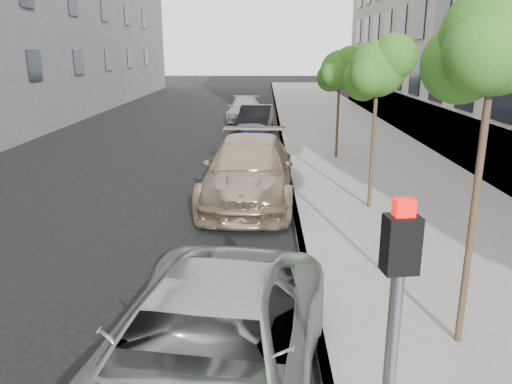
{
  "coord_description": "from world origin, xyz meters",
  "views": [
    {
      "loc": [
        0.34,
        -5.0,
        4.27
      ],
      "look_at": [
        0.18,
        4.63,
        1.5
      ],
      "focal_mm": 35.0,
      "sensor_mm": 36.0,
      "label": 1
    }
  ],
  "objects_px": {
    "suv": "(249,170)",
    "signal_pole": "(392,349)",
    "minivan": "(205,359)",
    "tree_near": "(498,40)",
    "tree_mid": "(379,69)",
    "sedan_black": "(256,120)",
    "tree_far": "(341,70)",
    "sedan_rear": "(245,109)",
    "sedan_blue": "(253,141)"
  },
  "relations": [
    {
      "from": "suv",
      "to": "sedan_blue",
      "type": "distance_m",
      "value": 5.89
    },
    {
      "from": "sedan_black",
      "to": "sedan_rear",
      "type": "xyz_separation_m",
      "value": [
        -0.77,
        5.24,
        -0.04
      ]
    },
    {
      "from": "tree_far",
      "to": "signal_pole",
      "type": "relative_size",
      "value": 1.35
    },
    {
      "from": "tree_far",
      "to": "suv",
      "type": "distance_m",
      "value": 6.92
    },
    {
      "from": "suv",
      "to": "sedan_rear",
      "type": "height_order",
      "value": "suv"
    },
    {
      "from": "tree_mid",
      "to": "signal_pole",
      "type": "relative_size",
      "value": 1.44
    },
    {
      "from": "tree_far",
      "to": "suv",
      "type": "relative_size",
      "value": 0.69
    },
    {
      "from": "minivan",
      "to": "suv",
      "type": "bearing_deg",
      "value": 96.76
    },
    {
      "from": "tree_mid",
      "to": "sedan_black",
      "type": "bearing_deg",
      "value": 104.76
    },
    {
      "from": "sedan_rear",
      "to": "signal_pole",
      "type": "bearing_deg",
      "value": -84.08
    },
    {
      "from": "tree_mid",
      "to": "sedan_rear",
      "type": "xyz_separation_m",
      "value": [
        -4.09,
        17.87,
        -3.09
      ]
    },
    {
      "from": "tree_near",
      "to": "sedan_black",
      "type": "relative_size",
      "value": 1.13
    },
    {
      "from": "tree_mid",
      "to": "sedan_rear",
      "type": "bearing_deg",
      "value": 102.91
    },
    {
      "from": "signal_pole",
      "to": "minivan",
      "type": "height_order",
      "value": "signal_pole"
    },
    {
      "from": "tree_mid",
      "to": "sedan_rear",
      "type": "distance_m",
      "value": 18.59
    },
    {
      "from": "tree_far",
      "to": "sedan_rear",
      "type": "xyz_separation_m",
      "value": [
        -4.09,
        11.37,
        -2.82
      ]
    },
    {
      "from": "tree_near",
      "to": "sedan_blue",
      "type": "relative_size",
      "value": 1.24
    },
    {
      "from": "suv",
      "to": "sedan_rear",
      "type": "xyz_separation_m",
      "value": [
        -0.77,
        16.85,
        -0.2
      ]
    },
    {
      "from": "tree_near",
      "to": "minivan",
      "type": "bearing_deg",
      "value": -157.7
    },
    {
      "from": "tree_near",
      "to": "minivan",
      "type": "distance_m",
      "value": 5.26
    },
    {
      "from": "sedan_black",
      "to": "signal_pole",
      "type": "bearing_deg",
      "value": -81.8
    },
    {
      "from": "suv",
      "to": "sedan_blue",
      "type": "xyz_separation_m",
      "value": [
        0.0,
        5.89,
        -0.2
      ]
    },
    {
      "from": "suv",
      "to": "tree_near",
      "type": "bearing_deg",
      "value": -63.92
    },
    {
      "from": "signal_pole",
      "to": "minivan",
      "type": "xyz_separation_m",
      "value": [
        -1.64,
        1.76,
        -1.31
      ]
    },
    {
      "from": "tree_mid",
      "to": "minivan",
      "type": "bearing_deg",
      "value": -114.15
    },
    {
      "from": "signal_pole",
      "to": "sedan_black",
      "type": "xyz_separation_m",
      "value": [
        -1.4,
        22.35,
        -1.36
      ]
    },
    {
      "from": "tree_far",
      "to": "minivan",
      "type": "height_order",
      "value": "tree_far"
    },
    {
      "from": "tree_near",
      "to": "minivan",
      "type": "xyz_separation_m",
      "value": [
        -3.57,
        -1.46,
        -3.58
      ]
    },
    {
      "from": "tree_far",
      "to": "minivan",
      "type": "xyz_separation_m",
      "value": [
        -3.57,
        -14.46,
        -2.72
      ]
    },
    {
      "from": "signal_pole",
      "to": "sedan_blue",
      "type": "distance_m",
      "value": 16.75
    },
    {
      "from": "tree_far",
      "to": "tree_near",
      "type": "bearing_deg",
      "value": -90.0
    },
    {
      "from": "sedan_blue",
      "to": "sedan_rear",
      "type": "xyz_separation_m",
      "value": [
        -0.77,
        10.96,
        -0.0
      ]
    },
    {
      "from": "minivan",
      "to": "signal_pole",
      "type": "bearing_deg",
      "value": -38.64
    },
    {
      "from": "signal_pole",
      "to": "sedan_rear",
      "type": "distance_m",
      "value": 27.71
    },
    {
      "from": "minivan",
      "to": "tree_far",
      "type": "bearing_deg",
      "value": 84.44
    },
    {
      "from": "tree_near",
      "to": "signal_pole",
      "type": "relative_size",
      "value": 1.62
    },
    {
      "from": "minivan",
      "to": "tree_near",
      "type": "bearing_deg",
      "value": 30.61
    },
    {
      "from": "tree_far",
      "to": "tree_mid",
      "type": "bearing_deg",
      "value": -90.0
    },
    {
      "from": "tree_near",
      "to": "sedan_blue",
      "type": "bearing_deg",
      "value": 103.94
    },
    {
      "from": "sedan_blue",
      "to": "tree_mid",
      "type": "bearing_deg",
      "value": -72.66
    },
    {
      "from": "tree_near",
      "to": "tree_mid",
      "type": "xyz_separation_m",
      "value": [
        0.0,
        6.5,
        -0.58
      ]
    },
    {
      "from": "tree_far",
      "to": "signal_pole",
      "type": "bearing_deg",
      "value": -96.77
    },
    {
      "from": "signal_pole",
      "to": "minivan",
      "type": "relative_size",
      "value": 0.55
    },
    {
      "from": "suv",
      "to": "sedan_blue",
      "type": "relative_size",
      "value": 1.51
    },
    {
      "from": "suv",
      "to": "sedan_black",
      "type": "relative_size",
      "value": 1.37
    },
    {
      "from": "tree_near",
      "to": "sedan_rear",
      "type": "xyz_separation_m",
      "value": [
        -4.09,
        24.37,
        -3.68
      ]
    },
    {
      "from": "signal_pole",
      "to": "sedan_blue",
      "type": "bearing_deg",
      "value": 87.07
    },
    {
      "from": "tree_mid",
      "to": "tree_far",
      "type": "distance_m",
      "value": 6.51
    },
    {
      "from": "tree_far",
      "to": "suv",
      "type": "xyz_separation_m",
      "value": [
        -3.33,
        -5.48,
        -2.62
      ]
    },
    {
      "from": "suv",
      "to": "signal_pole",
      "type": "bearing_deg",
      "value": -80.36
    }
  ]
}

